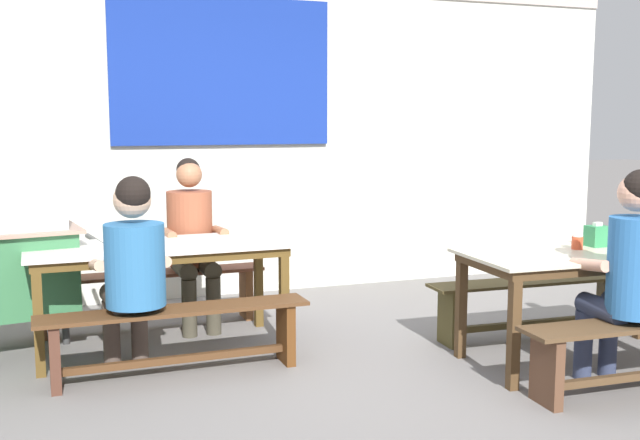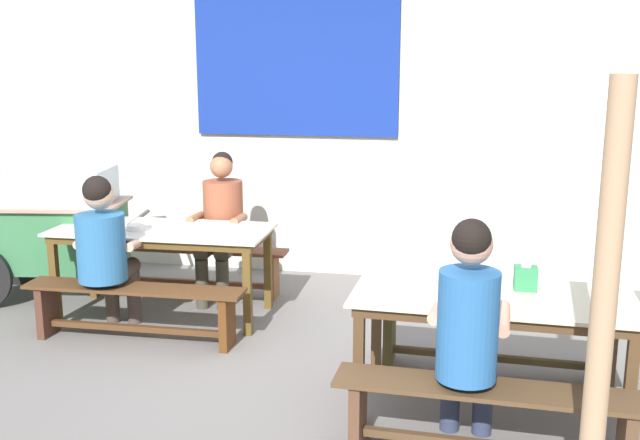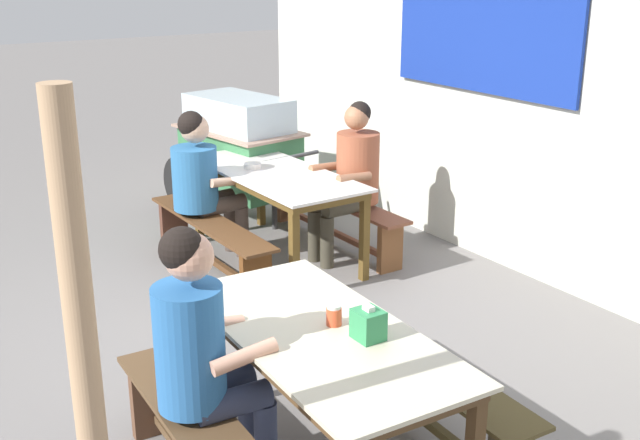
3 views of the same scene
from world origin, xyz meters
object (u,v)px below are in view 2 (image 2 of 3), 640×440
at_px(dining_table_far, 163,237).
at_px(wooden_support_post, 602,325).
at_px(person_near_front, 468,324).
at_px(bench_far_back, 190,262).
at_px(tissue_box, 526,278).
at_px(bench_near_front, 487,412).
at_px(bench_near_back, 490,333).
at_px(food_cart, 51,222).
at_px(person_left_back_turned, 105,245).
at_px(dining_table_near, 492,307).
at_px(bench_far_front, 134,305).
at_px(person_center_facing, 221,218).
at_px(condiment_jar, 491,282).
at_px(soup_bowl, 135,227).

bearing_deg(dining_table_far, wooden_support_post, -39.14).
height_order(dining_table_far, person_near_front, person_near_front).
xyz_separation_m(bench_far_back, tissue_box, (2.76, -1.68, 0.52)).
relative_size(dining_table_far, bench_near_front, 1.09).
relative_size(bench_far_back, bench_near_back, 1.11).
xyz_separation_m(food_cart, person_left_back_turned, (0.92, -0.79, 0.04)).
xyz_separation_m(dining_table_near, person_left_back_turned, (-2.80, 0.70, 0.05)).
bearing_deg(person_near_front, bench_far_front, 154.28).
bearing_deg(dining_table_far, dining_table_near, -25.58).
height_order(bench_far_back, bench_near_back, same).
bearing_deg(bench_near_back, food_cart, 166.44).
distance_m(dining_table_far, person_left_back_turned, 0.58).
bearing_deg(food_cart, dining_table_far, -12.84).
bearing_deg(bench_far_back, person_center_facing, -9.90).
xyz_separation_m(dining_table_far, food_cart, (-1.15, 0.26, 0.01)).
height_order(tissue_box, condiment_jar, tissue_box).
bearing_deg(person_left_back_turned, person_near_front, -24.70).
bearing_deg(person_center_facing, tissue_box, -33.70).
bearing_deg(dining_table_near, condiment_jar, 96.72).
distance_m(bench_far_back, bench_near_back, 2.87).
xyz_separation_m(bench_far_front, bench_near_front, (2.53, -1.23, 0.00)).
xyz_separation_m(person_left_back_turned, condiment_jar, (2.79, -0.61, 0.07)).
bearing_deg(bench_near_front, dining_table_far, 144.46).
xyz_separation_m(bench_far_back, bench_near_front, (2.55, -2.40, -0.00)).
xyz_separation_m(dining_table_near, bench_near_back, (0.02, 0.59, -0.39)).
xyz_separation_m(bench_far_front, person_center_facing, (0.31, 1.12, 0.44)).
bearing_deg(person_near_front, wooden_support_post, -51.00).
bearing_deg(bench_far_front, bench_near_front, -25.85).
bearing_deg(bench_near_front, wooden_support_post, -55.10).
height_order(bench_near_front, condiment_jar, condiment_jar).
bearing_deg(bench_far_front, dining_table_far, 90.90).
height_order(tissue_box, soup_bowl, tissue_box).
xyz_separation_m(dining_table_far, bench_near_front, (2.54, -1.82, -0.38)).
bearing_deg(tissue_box, dining_table_far, 158.37).
bearing_deg(person_near_front, bench_far_back, 136.12).
xyz_separation_m(tissue_box, soup_bowl, (-2.94, 0.99, -0.05)).
xyz_separation_m(tissue_box, wooden_support_post, (0.20, -1.31, 0.20)).
height_order(person_center_facing, wooden_support_post, wooden_support_post).
xyz_separation_m(dining_table_far, bench_far_back, (-0.01, 0.59, -0.38)).
distance_m(bench_far_back, food_cart, 1.25).
height_order(bench_far_front, tissue_box, tissue_box).
xyz_separation_m(bench_near_front, food_cart, (-3.69, 2.08, 0.39)).
bearing_deg(dining_table_near, person_center_facing, 141.92).
distance_m(person_left_back_turned, wooden_support_post, 3.70).
xyz_separation_m(bench_near_front, condiment_jar, (0.01, 0.67, 0.50)).
relative_size(dining_table_far, food_cart, 1.07).
xyz_separation_m(bench_near_back, person_near_front, (-0.16, -1.11, 0.46)).
xyz_separation_m(person_near_front, tissue_box, (0.33, 0.66, 0.07)).
distance_m(person_center_facing, tissue_box, 2.93).
xyz_separation_m(person_near_front, wooden_support_post, (0.53, -0.65, 0.27)).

